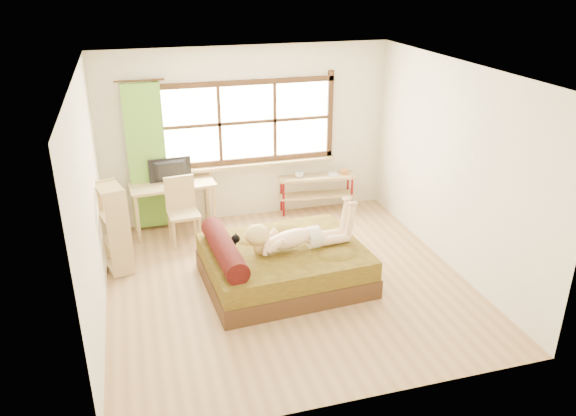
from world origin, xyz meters
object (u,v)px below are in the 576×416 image
object	(u,v)px
desk	(173,190)
chair	(182,206)
kitten	(226,243)
bed	(281,264)
woman	(297,226)
bookshelf	(115,228)
pipe_shelf	(317,185)

from	to	relation	value
desk	chair	world-z (taller)	chair
kitten	desk	world-z (taller)	desk
bed	desk	size ratio (longest dim) A/B	1.62
bed	woman	distance (m)	0.56
woman	bookshelf	xyz separation A→B (m)	(-2.20, 0.99, -0.19)
desk	kitten	bearing A→B (deg)	-80.21
pipe_shelf	kitten	bearing A→B (deg)	-127.36
woman	chair	xyz separation A→B (m)	(-1.26, 1.62, -0.25)
bookshelf	woman	bearing A→B (deg)	-39.12
desk	bookshelf	bearing A→B (deg)	-135.20
bookshelf	chair	bearing A→B (deg)	19.17
kitten	bookshelf	world-z (taller)	bookshelf
bed	kitten	bearing A→B (deg)	167.35
chair	bookshelf	bearing A→B (deg)	-150.75
woman	chair	bearing A→B (deg)	123.85
chair	pipe_shelf	size ratio (longest dim) A/B	0.77
chair	pipe_shelf	bearing A→B (deg)	7.23
pipe_shelf	bookshelf	distance (m)	3.38
kitten	woman	bearing A→B (deg)	-13.68
desk	pipe_shelf	xyz separation A→B (m)	(2.33, 0.12, -0.22)
bed	kitten	xyz separation A→B (m)	(-0.67, 0.10, 0.35)
bed	pipe_shelf	distance (m)	2.38
kitten	bookshelf	xyz separation A→B (m)	(-1.33, 0.84, -0.01)
kitten	pipe_shelf	bearing A→B (deg)	42.58
pipe_shelf	bed	bearing A→B (deg)	-113.77
bookshelf	bed	bearing A→B (deg)	-40.13
woman	kitten	size ratio (longest dim) A/B	4.67
chair	pipe_shelf	distance (m)	2.29
bed	woman	xyz separation A→B (m)	(0.20, -0.05, 0.52)
woman	pipe_shelf	world-z (taller)	woman
woman	bookshelf	bearing A→B (deg)	151.92
kitten	pipe_shelf	xyz separation A→B (m)	(1.86, 1.95, -0.16)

